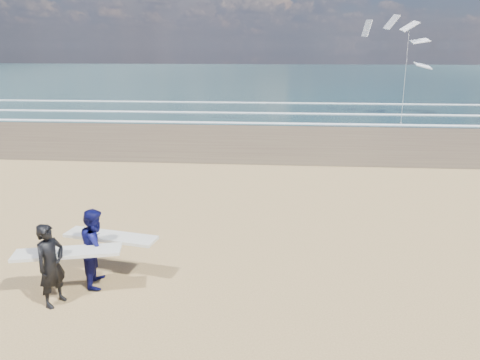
{
  "coord_description": "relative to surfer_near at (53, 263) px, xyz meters",
  "views": [
    {
      "loc": [
        5.08,
        -6.87,
        5.22
      ],
      "look_at": [
        4.09,
        6.0,
        1.15
      ],
      "focal_mm": 32.0,
      "sensor_mm": 36.0,
      "label": 1
    }
  ],
  "objects": [
    {
      "name": "ocean",
      "position": [
        19.38,
        71.28,
        -0.91
      ],
      "size": [
        220.0,
        100.0,
        0.02
      ],
      "primitive_type": "cube",
      "color": "#1A363A",
      "rests_on": "ground"
    },
    {
      "name": "foam_breakers",
      "position": [
        19.38,
        27.38,
        -0.87
      ],
      "size": [
        220.0,
        11.7,
        0.05
      ],
      "color": "white",
      "rests_on": "ground"
    },
    {
      "name": "surfer_near",
      "position": [
        0.0,
        0.0,
        0.0
      ],
      "size": [
        2.26,
        1.24,
        1.81
      ],
      "color": "black",
      "rests_on": "ground"
    },
    {
      "name": "surfer_far",
      "position": [
        0.59,
        0.86,
        -0.01
      ],
      "size": [
        2.26,
        1.3,
        1.81
      ],
      "color": "#0D0E4A",
      "rests_on": "ground"
    },
    {
      "name": "kite_1",
      "position": [
        14.04,
        25.44,
        3.51
      ],
      "size": [
        6.11,
        4.77,
        7.78
      ],
      "color": "slate",
      "rests_on": "ground"
    }
  ]
}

